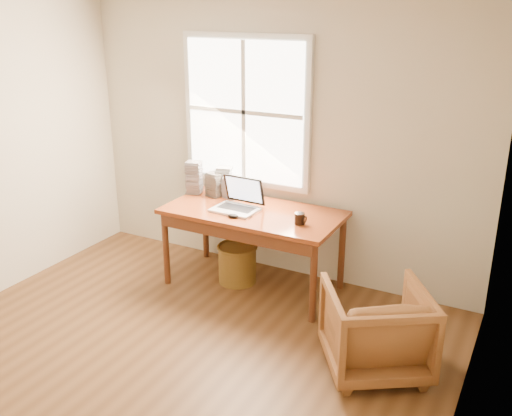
{
  "coord_description": "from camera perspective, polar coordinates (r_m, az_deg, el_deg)",
  "views": [
    {
      "loc": [
        2.28,
        -2.44,
        2.51
      ],
      "look_at": [
        0.11,
        1.65,
        0.84
      ],
      "focal_mm": 40.0,
      "sensor_mm": 36.0,
      "label": 1
    }
  ],
  "objects": [
    {
      "name": "room_shell",
      "position": [
        3.67,
        -12.78,
        0.38
      ],
      "size": [
        4.04,
        4.54,
        2.64
      ],
      "color": "brown",
      "rests_on": "ground"
    },
    {
      "name": "desk",
      "position": [
        5.13,
        -0.3,
        -0.45
      ],
      "size": [
        1.6,
        0.8,
        0.04
      ],
      "primitive_type": "cube",
      "color": "brown",
      "rests_on": "room_shell"
    },
    {
      "name": "armchair",
      "position": [
        4.23,
        11.89,
        -11.76
      ],
      "size": [
        0.97,
        0.97,
        0.65
      ],
      "primitive_type": "imported",
      "rotation": [
        0.0,
        0.0,
        3.71
      ],
      "color": "brown",
      "rests_on": "room_shell"
    },
    {
      "name": "wicker_stool",
      "position": [
        5.42,
        -1.88,
        -5.64
      ],
      "size": [
        0.37,
        0.37,
        0.36
      ],
      "primitive_type": "cylinder",
      "rotation": [
        0.0,
        0.0,
        0.04
      ],
      "color": "brown",
      "rests_on": "room_shell"
    },
    {
      "name": "laptop",
      "position": [
        5.06,
        -2.16,
        1.31
      ],
      "size": [
        0.42,
        0.44,
        0.3
      ],
      "primitive_type": null,
      "rotation": [
        0.0,
        0.0,
        -0.04
      ],
      "color": "silver",
      "rests_on": "desk"
    },
    {
      "name": "mouse",
      "position": [
        4.95,
        -2.3,
        -0.8
      ],
      "size": [
        0.1,
        0.06,
        0.03
      ],
      "primitive_type": "ellipsoid",
      "rotation": [
        0.0,
        0.0,
        0.07
      ],
      "color": "black",
      "rests_on": "desk"
    },
    {
      "name": "coffee_mug",
      "position": [
        4.81,
        4.38,
        -1.06
      ],
      "size": [
        0.11,
        0.11,
        0.1
      ],
      "primitive_type": "cylinder",
      "rotation": [
        0.0,
        0.0,
        0.24
      ],
      "color": "black",
      "rests_on": "desk"
    },
    {
      "name": "cd_stack_a",
      "position": [
        5.51,
        -3.22,
        2.73
      ],
      "size": [
        0.18,
        0.17,
        0.28
      ],
      "primitive_type": "cube",
      "rotation": [
        0.0,
        0.0,
        0.33
      ],
      "color": "#B8BEC4",
      "rests_on": "desk"
    },
    {
      "name": "cd_stack_b",
      "position": [
        5.5,
        -4.11,
        2.4
      ],
      "size": [
        0.18,
        0.17,
        0.23
      ],
      "primitive_type": "cube",
      "rotation": [
        0.0,
        0.0,
        -0.24
      ],
      "color": "black",
      "rests_on": "desk"
    },
    {
      "name": "cd_stack_c",
      "position": [
        5.57,
        -6.22,
        3.01
      ],
      "size": [
        0.17,
        0.16,
        0.32
      ],
      "primitive_type": "cube",
      "rotation": [
        0.0,
        0.0,
        0.31
      ],
      "color": "#999BA5",
      "rests_on": "desk"
    },
    {
      "name": "cd_stack_d",
      "position": [
        5.44,
        -2.38,
        2.07
      ],
      "size": [
        0.19,
        0.17,
        0.2
      ],
      "primitive_type": "cube",
      "rotation": [
        0.0,
        0.0,
        -0.24
      ],
      "color": "silver",
      "rests_on": "desk"
    }
  ]
}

